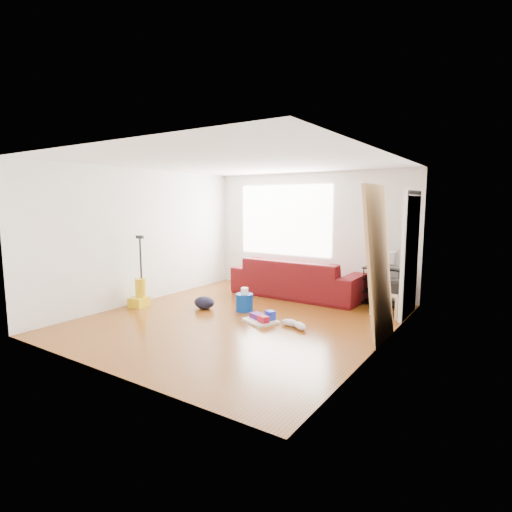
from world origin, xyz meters
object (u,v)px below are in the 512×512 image
Objects in this scene: cleaning_tray at (262,319)px; vacuum at (140,293)px; bucket at (244,311)px; tv_stand at (383,286)px; sofa at (297,296)px; backpack at (204,309)px; side_table at (390,295)px.

cleaning_tray is 0.47× the size of vacuum.
tv_stand is at bearing 43.30° from bucket.
tv_stand is 4.47m from vacuum.
sofa is 3.08m from vacuum.
bucket is 0.73m from cleaning_tray.
sofa reaches higher than bucket.
vacuum is (-2.01, -2.31, 0.24)m from sofa.
backpack is (-1.30, 0.12, -0.05)m from cleaning_tray.
vacuum reaches higher than tv_stand.
side_table is at bearing 16.63° from vacuum.
sofa reaches higher than backpack.
side_table reaches higher than cleaning_tray.
backpack is (-2.57, -2.05, -0.36)m from tv_stand.
sofa is 4.32× the size of cleaning_tray.
sofa reaches higher than cleaning_tray.
bucket is (-1.89, -1.78, -0.36)m from tv_stand.
cleaning_tray is (-1.57, -1.56, -0.28)m from side_table.
tv_stand is 0.54× the size of vacuum.
sofa is at bearing -170.98° from tv_stand.
tv_stand is 1.21× the size of side_table.
cleaning_tray is (0.61, -0.39, 0.05)m from bucket.
backpack is at bearing -141.78° from tv_stand.
vacuum reaches higher than backpack.
sofa is 1.99m from side_table.
vacuum is (-2.38, -0.41, 0.19)m from cleaning_tray.
tv_stand is 2.30× the size of bucket.
bucket is 0.74m from backpack.
side_table is 1.90× the size of bucket.
side_table is at bearing 44.74° from cleaning_tray.
sofa is 8.67× the size of bucket.
backpack is (-2.87, -1.44, -0.34)m from side_table.
vacuum is at bearing -145.07° from tv_stand.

